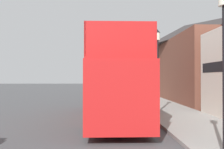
{
  "coord_description": "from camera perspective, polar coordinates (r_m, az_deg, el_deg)",
  "views": [
    {
      "loc": [
        2.05,
        -3.29,
        2.24
      ],
      "look_at": [
        2.48,
        11.44,
        2.41
      ],
      "focal_mm": 42.0,
      "sensor_mm": 36.0,
      "label": 1
    }
  ],
  "objects": [
    {
      "name": "brick_terrace_rear",
      "position": [
        30.32,
        15.53,
        2.75
      ],
      "size": [
        6.0,
        23.66,
        8.05
      ],
      "color": "brown",
      "rests_on": "ground_plane"
    },
    {
      "name": "sidewalk",
      "position": [
        21.81,
        9.62,
        -6.36
      ],
      "size": [
        3.42,
        108.0,
        0.14
      ],
      "color": "#999993",
      "rests_on": "ground_plane"
    },
    {
      "name": "parked_car_ahead_of_bus",
      "position": [
        22.31,
        1.96,
        -4.62
      ],
      "size": [
        1.96,
        4.61,
        1.48
      ],
      "rotation": [
        0.0,
        0.0,
        0.04
      ],
      "color": "black",
      "rests_on": "ground_plane"
    },
    {
      "name": "lamp_post_second",
      "position": [
        16.16,
        9.85,
        4.13
      ],
      "size": [
        0.35,
        0.35,
        5.04
      ],
      "color": "black",
      "rests_on": "sidewalk"
    },
    {
      "name": "ground_plane",
      "position": [
        24.48,
        -6.49,
        -5.9
      ],
      "size": [
        144.0,
        144.0,
        0.0
      ],
      "primitive_type": "plane",
      "color": "#4C4C4F"
    },
    {
      "name": "tour_bus",
      "position": [
        14.17,
        0.46,
        -2.17
      ],
      "size": [
        2.63,
        10.91,
        4.19
      ],
      "rotation": [
        0.0,
        0.0,
        0.01
      ],
      "color": "red",
      "rests_on": "ground_plane"
    }
  ]
}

